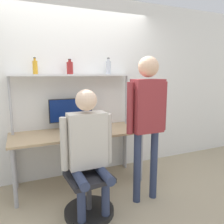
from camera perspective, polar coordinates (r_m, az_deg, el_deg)
ground_plane at (r=3.08m, az=-6.46°, el=-20.78°), size 12.00×12.00×0.00m
wall_back at (r=3.36m, az=-10.56°, el=6.05°), size 8.00×0.06×2.70m
desk at (r=3.12m, az=-8.64°, el=-6.56°), size 1.82×0.68×0.77m
shelf_unit at (r=3.20m, az=-9.89°, el=5.72°), size 1.73×0.25×1.56m
monitor at (r=3.21m, az=-10.59°, el=0.10°), size 0.63×0.17×0.45m
laptop at (r=2.96m, az=-8.48°, el=-4.52°), size 0.31×0.25×0.25m
cell_phone at (r=2.96m, az=-3.63°, el=-5.67°), size 0.07×0.15×0.01m
office_chair at (r=2.64m, az=-6.42°, el=-19.32°), size 0.56×0.56×0.92m
person_seated at (r=2.37m, az=-6.29°, el=-8.11°), size 0.58×0.47×1.41m
person_standing at (r=2.61m, az=9.17°, el=0.31°), size 0.53×0.24×1.77m
bottle_amber at (r=3.11m, az=-19.44°, el=10.99°), size 0.06×0.06×0.22m
bottle_red at (r=3.18m, az=-10.95°, el=11.28°), size 0.09×0.09×0.21m
bottle_clear at (r=3.36m, az=-0.94°, el=11.62°), size 0.08×0.08×0.24m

